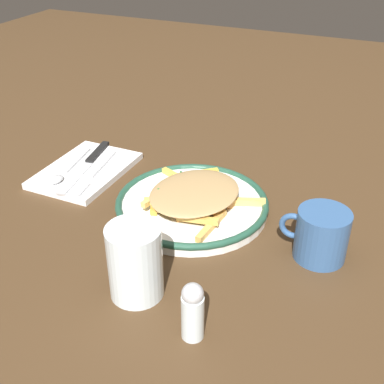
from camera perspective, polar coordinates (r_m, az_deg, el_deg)
The scene contains 10 objects.
ground_plane at distance 0.85m, azimuth -0.00°, elevation -2.13°, with size 2.60×2.60×0.00m, color #442F1B.
plate at distance 0.85m, azimuth -0.00°, elevation -1.44°, with size 0.26×0.26×0.02m.
fries_heap at distance 0.83m, azimuth 0.19°, elevation -0.23°, with size 0.21×0.22×0.03m.
napkin at distance 0.99m, azimuth -12.20°, elevation 2.47°, with size 0.14×0.20×0.01m, color white.
fork at distance 0.96m, azimuth -11.19°, elevation 2.26°, with size 0.04×0.18×0.01m.
knife at distance 1.00m, azimuth -11.80°, elevation 3.45°, with size 0.05×0.21×0.01m.
spoon at distance 0.97m, azimuth -14.50°, elevation 2.33°, with size 0.04×0.15×0.01m.
water_glass at distance 0.66m, azimuth -6.60°, elevation -8.04°, with size 0.07×0.07×0.11m, color silver.
coffee_mug at distance 0.75m, azimuth 14.68°, elevation -4.79°, with size 0.10×0.08×0.08m.
salt_shaker at distance 0.61m, azimuth 0.07°, elevation -13.57°, with size 0.03×0.03×0.08m.
Camera 1 is at (-0.28, 0.65, 0.47)m, focal length 46.06 mm.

